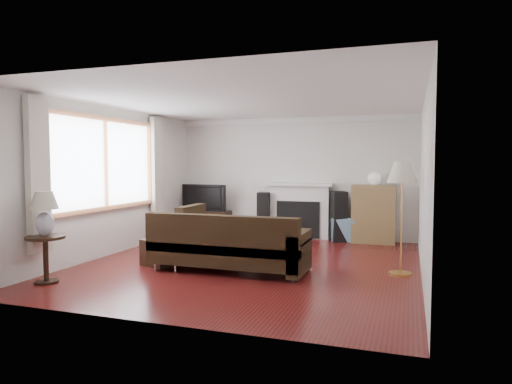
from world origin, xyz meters
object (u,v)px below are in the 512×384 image
(coffee_table, at_px, (251,241))
(side_table, at_px, (46,259))
(bookshelf, at_px, (374,214))
(floor_lamp, at_px, (401,218))
(sectional_sofa, at_px, (229,244))
(tv_stand, at_px, (206,222))

(coffee_table, distance_m, side_table, 3.34)
(bookshelf, bearing_deg, floor_lamp, -77.41)
(sectional_sofa, xyz_separation_m, side_table, (-2.01, -1.40, -0.09))
(tv_stand, relative_size, side_table, 1.68)
(bookshelf, distance_m, sectional_sofa, 3.52)
(tv_stand, xyz_separation_m, sectional_sofa, (1.74, -2.98, 0.14))
(tv_stand, height_order, bookshelf, bookshelf)
(sectional_sofa, bearing_deg, coffee_table, 96.01)
(tv_stand, relative_size, floor_lamp, 0.65)
(tv_stand, bearing_deg, bookshelf, 0.60)
(sectional_sofa, distance_m, coffee_table, 1.39)
(tv_stand, xyz_separation_m, side_table, (-0.26, -4.37, 0.05))
(tv_stand, bearing_deg, floor_lamp, -30.61)
(bookshelf, xyz_separation_m, side_table, (-3.82, -4.41, -0.26))
(side_table, bearing_deg, sectional_sofa, 34.88)
(tv_stand, relative_size, coffee_table, 1.00)
(floor_lamp, bearing_deg, tv_stand, 149.39)
(sectional_sofa, relative_size, side_table, 3.96)
(tv_stand, xyz_separation_m, bookshelf, (3.56, 0.04, 0.31))
(floor_lamp, bearing_deg, coffee_table, 161.83)
(sectional_sofa, bearing_deg, side_table, -145.12)
(coffee_table, height_order, floor_lamp, floor_lamp)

